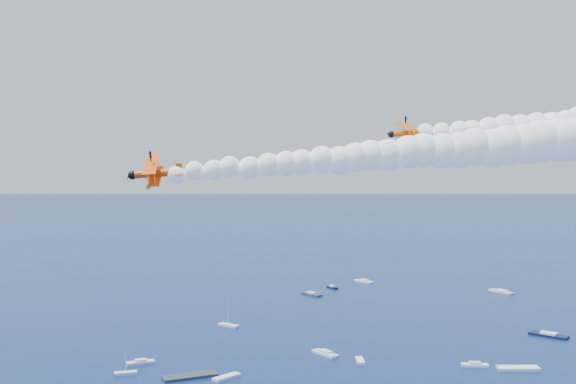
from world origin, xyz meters
The scene contains 4 objects.
biplane_lead centered at (12.40, 28.54, 58.98)m, with size 6.41×7.19×4.33m, color #DB5704, non-canonical shape.
biplane_trail centered at (-13.92, -0.41, 52.86)m, with size 7.96×8.92×5.38m, color #FF4D05, non-canonical shape.
smoke_trail_trail centered at (12.82, 20.93, 55.50)m, with size 55.73×45.88×12.24m, color white, non-canonical shape.
spectator_boats centered at (-0.87, 108.95, 0.35)m, with size 210.05×189.87×0.70m.
Camera 1 is at (57.70, -72.43, 55.39)m, focal length 43.05 mm.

